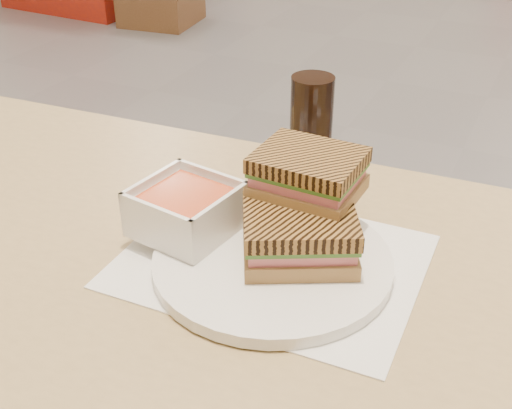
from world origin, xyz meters
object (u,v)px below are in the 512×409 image
at_px(soup_bowl, 186,211).
at_px(cola_glass, 311,121).
at_px(panini_lower, 299,235).
at_px(plate, 272,262).
at_px(main_table, 136,334).

bearing_deg(soup_bowl, cola_glass, 77.72).
height_order(panini_lower, cola_glass, cola_glass).
xyz_separation_m(soup_bowl, panini_lower, (0.14, 0.01, 0.00)).
xyz_separation_m(plate, panini_lower, (0.03, 0.02, 0.04)).
height_order(plate, panini_lower, panini_lower).
distance_m(soup_bowl, cola_glass, 0.27).
bearing_deg(soup_bowl, main_table, -124.13).
height_order(plate, soup_bowl, soup_bowl).
relative_size(main_table, soup_bowl, 9.92).
distance_m(main_table, soup_bowl, 0.18).
relative_size(main_table, plate, 4.50).
relative_size(soup_bowl, cola_glass, 0.94).
distance_m(plate, cola_glass, 0.28).
distance_m(soup_bowl, panini_lower, 0.14).
distance_m(main_table, plate, 0.21).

